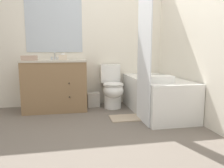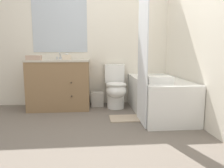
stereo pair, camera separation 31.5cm
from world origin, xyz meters
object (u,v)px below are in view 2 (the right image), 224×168
(vanity_cabinet, at_px, (60,84))
(sink_faucet, at_px, (60,57))
(hand_towel_folded, at_px, (34,58))
(bath_mat, at_px, (126,118))
(tissue_box, at_px, (67,57))
(bath_towel_folded, at_px, (159,80))
(toilet, at_px, (116,88))
(bathtub, at_px, (158,96))
(wastebasket, at_px, (97,99))

(vanity_cabinet, height_order, sink_faucet, sink_faucet)
(hand_towel_folded, bearing_deg, bath_mat, -20.66)
(sink_faucet, bearing_deg, tissue_box, -54.69)
(tissue_box, distance_m, bath_towel_folded, 1.62)
(toilet, bearing_deg, bathtub, -33.69)
(tissue_box, height_order, bath_towel_folded, tissue_box)
(sink_faucet, height_order, hand_towel_folded, sink_faucet)
(vanity_cabinet, distance_m, tissue_box, 0.47)
(vanity_cabinet, relative_size, sink_faucet, 7.11)
(bath_towel_folded, xyz_separation_m, bath_mat, (-0.41, 0.23, -0.59))
(wastebasket, distance_m, bath_towel_folded, 1.37)
(sink_faucet, bearing_deg, bath_towel_folded, -38.20)
(bathtub, distance_m, tissue_box, 1.62)
(sink_faucet, height_order, bath_towel_folded, sink_faucet)
(vanity_cabinet, height_order, tissue_box, tissue_box)
(bathtub, xyz_separation_m, wastebasket, (-0.93, 0.55, -0.15))
(tissue_box, relative_size, bath_mat, 0.30)
(sink_faucet, xyz_separation_m, hand_towel_folded, (-0.35, -0.37, 0.00))
(sink_faucet, distance_m, toilet, 1.11)
(bathtub, relative_size, tissue_box, 11.11)
(bath_towel_folded, height_order, bath_mat, bath_towel_folded)
(bath_mat, bearing_deg, vanity_cabinet, 145.35)
(vanity_cabinet, relative_size, tissue_box, 7.45)
(wastebasket, bearing_deg, bath_mat, -63.79)
(wastebasket, xyz_separation_m, bath_towel_folded, (0.79, -1.02, 0.47))
(sink_faucet, bearing_deg, wastebasket, -9.65)
(vanity_cabinet, xyz_separation_m, wastebasket, (0.63, 0.08, -0.30))
(sink_faucet, bearing_deg, bathtub, -22.60)
(vanity_cabinet, xyz_separation_m, sink_faucet, (-0.00, 0.19, 0.44))
(bath_towel_folded, distance_m, bath_mat, 0.75)
(wastebasket, height_order, bath_mat, wastebasket)
(bathtub, height_order, bath_mat, bathtub)
(tissue_box, bearing_deg, toilet, -3.26)
(vanity_cabinet, relative_size, wastebasket, 4.10)
(hand_towel_folded, height_order, bath_towel_folded, hand_towel_folded)
(bath_towel_folded, bearing_deg, bathtub, 73.27)
(tissue_box, xyz_separation_m, bath_towel_folded, (1.29, -0.93, -0.27))
(toilet, xyz_separation_m, wastebasket, (-0.31, 0.13, -0.22))
(vanity_cabinet, bearing_deg, toilet, -3.09)
(bath_towel_folded, bearing_deg, vanity_cabinet, 146.72)
(vanity_cabinet, xyz_separation_m, bath_mat, (1.02, -0.70, -0.41))
(vanity_cabinet, relative_size, hand_towel_folded, 4.53)
(sink_faucet, distance_m, tissue_box, 0.23)
(hand_towel_folded, bearing_deg, tissue_box, 20.42)
(toilet, distance_m, tissue_box, 0.97)
(toilet, xyz_separation_m, bathtub, (0.62, -0.42, -0.06))
(toilet, relative_size, bath_towel_folded, 2.23)
(sink_faucet, xyz_separation_m, wastebasket, (0.63, -0.11, -0.74))
(bathtub, height_order, hand_towel_folded, hand_towel_folded)
(wastebasket, height_order, hand_towel_folded, hand_towel_folded)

